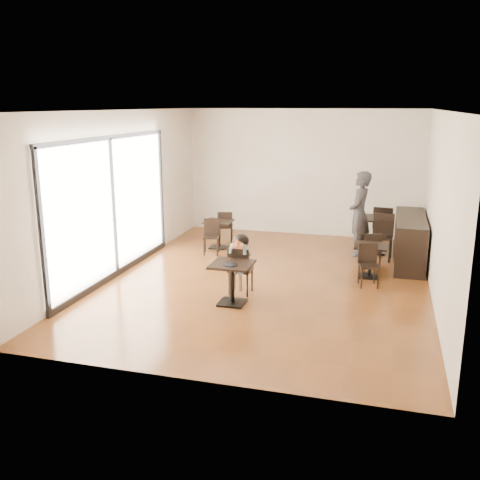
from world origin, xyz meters
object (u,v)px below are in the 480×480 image
(child_table, at_px, (232,284))
(adult_patron, at_px, (359,214))
(child_chair, at_px, (241,270))
(child, at_px, (241,264))
(cafe_table_back, at_px, (375,235))
(chair_mid_b, at_px, (369,266))
(chair_left_b, at_px, (211,237))
(chair_back_a, at_px, (383,227))
(cafe_table_mid, at_px, (370,261))
(cafe_table_left, at_px, (219,234))
(chair_back_b, at_px, (382,237))
(chair_mid_a, at_px, (371,251))
(chair_left_a, at_px, (225,227))

(child_table, height_order, adult_patron, adult_patron)
(adult_patron, bearing_deg, child_chair, -25.89)
(child, xyz_separation_m, cafe_table_back, (2.21, 3.45, -0.13))
(chair_mid_b, bearing_deg, chair_left_b, 145.71)
(child_table, relative_size, chair_mid_b, 0.92)
(child, height_order, chair_mid_b, child)
(chair_back_a, bearing_deg, cafe_table_mid, 90.24)
(child, height_order, cafe_table_mid, child)
(cafe_table_left, bearing_deg, cafe_table_back, 9.16)
(chair_mid_b, relative_size, chair_back_b, 0.79)
(chair_back_a, relative_size, chair_back_b, 1.00)
(adult_patron, bearing_deg, child, -25.89)
(child, height_order, chair_back_b, child)
(chair_mid_b, xyz_separation_m, chair_back_a, (0.19, 2.98, 0.10))
(child_table, bearing_deg, cafe_table_left, 111.40)
(child_table, distance_m, chair_left_b, 3.17)
(cafe_table_mid, xyz_separation_m, cafe_table_back, (0.02, 1.88, 0.09))
(child, relative_size, cafe_table_left, 1.66)
(cafe_table_left, height_order, cafe_table_back, cafe_table_back)
(chair_back_a, bearing_deg, cafe_table_left, 21.51)
(chair_left_b, bearing_deg, cafe_table_left, 76.51)
(cafe_table_mid, height_order, chair_mid_a, chair_mid_a)
(adult_patron, relative_size, chair_back_b, 1.90)
(child, distance_m, chair_mid_b, 2.42)
(child_table, height_order, chair_back_a, chair_back_a)
(child_table, xyz_separation_m, child_chair, (0.00, 0.55, 0.07))
(chair_back_b, bearing_deg, cafe_table_left, -174.92)
(chair_left_a, height_order, chair_back_a, chair_back_a)
(child_chair, height_order, chair_mid_b, child_chair)
(child, bearing_deg, chair_back_a, 59.23)
(child, distance_m, adult_patron, 3.68)
(child, xyz_separation_m, adult_patron, (1.86, 3.15, 0.40))
(cafe_table_left, xyz_separation_m, cafe_table_back, (3.56, 0.57, 0.08))
(child_chair, height_order, cafe_table_back, child_chair)
(child_chair, bearing_deg, chair_left_b, -60.00)
(cafe_table_mid, distance_m, chair_back_a, 2.45)
(child, relative_size, chair_left_b, 1.38)
(cafe_table_mid, bearing_deg, chair_left_a, 152.22)
(child_table, xyz_separation_m, adult_patron, (1.86, 3.70, 0.58))
(adult_patron, bearing_deg, chair_mid_b, 13.44)
(child_table, bearing_deg, cafe_table_mid, 44.00)
(cafe_table_left, xyz_separation_m, chair_mid_a, (3.53, -0.76, 0.06))
(chair_mid_a, bearing_deg, adult_patron, -86.37)
(cafe_table_mid, xyz_separation_m, chair_left_b, (-3.53, 0.76, 0.07))
(chair_mid_b, distance_m, chair_left_a, 4.28)
(child_table, distance_m, adult_patron, 4.18)
(cafe_table_back, height_order, chair_left_a, cafe_table_back)
(adult_patron, bearing_deg, chair_back_a, 153.36)
(cafe_table_mid, bearing_deg, child_chair, -144.46)
(cafe_table_left, height_order, chair_left_b, chair_left_b)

